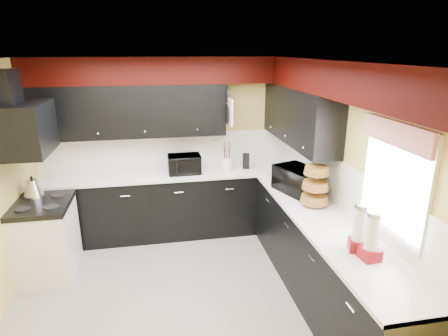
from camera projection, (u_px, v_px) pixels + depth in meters
name	position (u px, v px, depth m)	size (l,w,h in m)	color
ground	(180.00, 296.00, 4.13)	(3.60, 3.60, 0.00)	gray
wall_back	(168.00, 146.00, 5.43)	(3.60, 0.06, 2.50)	#E0C666
wall_right	(342.00, 179.00, 4.06)	(0.06, 3.60, 2.50)	#E0C666
ceiling	(170.00, 60.00, 3.36)	(3.60, 3.60, 0.06)	white
cab_back	(171.00, 205.00, 5.39)	(3.60, 0.60, 0.90)	black
cab_right	(322.00, 261.00, 3.97)	(0.60, 3.00, 0.90)	black
counter_back	(170.00, 174.00, 5.25)	(3.62, 0.64, 0.04)	white
counter_right	(326.00, 221.00, 3.83)	(0.64, 3.02, 0.04)	white
splash_back	(168.00, 150.00, 5.44)	(3.60, 0.02, 0.50)	white
splash_right	(340.00, 184.00, 4.08)	(0.02, 3.60, 0.50)	white
upper_back	(129.00, 111.00, 5.01)	(2.60, 0.35, 0.70)	black
upper_right	(299.00, 115.00, 4.71)	(0.35, 1.80, 0.70)	black
soffit_back	(164.00, 70.00, 4.93)	(3.60, 0.36, 0.35)	black
soffit_right	(344.00, 79.00, 3.53)	(0.36, 3.24, 0.35)	black
stove	(47.00, 240.00, 4.43)	(0.60, 0.75, 0.86)	white
cooktop	(41.00, 205.00, 4.29)	(0.62, 0.77, 0.06)	black
hood	(24.00, 129.00, 4.01)	(0.50, 0.78, 0.55)	black
hood_duct	(4.00, 89.00, 3.86)	(0.24, 0.40, 0.40)	black
window	(395.00, 180.00, 3.13)	(0.03, 0.86, 0.96)	white
valance	(396.00, 134.00, 2.99)	(0.04, 0.88, 0.20)	red
pan_top	(226.00, 95.00, 5.11)	(0.03, 0.22, 0.40)	black
pan_mid	(228.00, 114.00, 5.07)	(0.03, 0.28, 0.46)	black
pan_low	(225.00, 113.00, 5.32)	(0.03, 0.24, 0.42)	black
cut_board	(231.00, 112.00, 4.94)	(0.03, 0.26, 0.35)	white
baskets	(315.00, 185.00, 4.08)	(0.27, 0.27, 0.50)	brown
deco_plate	(368.00, 89.00, 3.42)	(0.03, 0.24, 0.24)	white
toaster_oven	(184.00, 164.00, 5.19)	(0.44, 0.37, 0.26)	black
microwave	(298.00, 180.00, 4.50)	(0.55, 0.38, 0.31)	black
utensil_crock	(227.00, 164.00, 5.34)	(0.17, 0.17, 0.18)	silver
knife_block	(246.00, 161.00, 5.40)	(0.09, 0.13, 0.21)	black
kettle	(33.00, 188.00, 4.43)	(0.23, 0.23, 0.20)	#B0B0B5
dispenser_a	(360.00, 229.00, 3.17)	(0.15, 0.15, 0.41)	maroon
dispenser_b	(372.00, 237.00, 3.03)	(0.15, 0.15, 0.40)	maroon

